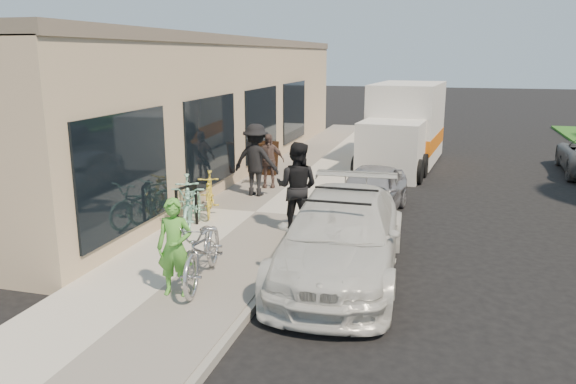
# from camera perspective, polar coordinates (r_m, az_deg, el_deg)

# --- Properties ---
(ground) EXTENTS (120.00, 120.00, 0.00)m
(ground) POSITION_cam_1_polar(r_m,az_deg,el_deg) (9.90, 2.10, -8.26)
(ground) COLOR black
(ground) RESTS_ON ground
(sidewalk) EXTENTS (3.00, 34.00, 0.15)m
(sidewalk) POSITION_cam_1_polar(r_m,az_deg,el_deg) (13.13, -3.31, -2.32)
(sidewalk) COLOR #B9B3A6
(sidewalk) RESTS_ON ground
(curb) EXTENTS (0.12, 34.00, 0.13)m
(curb) POSITION_cam_1_polar(r_m,az_deg,el_deg) (12.73, 3.31, -2.89)
(curb) COLOR gray
(curb) RESTS_ON ground
(storefront) EXTENTS (3.60, 20.00, 4.22)m
(storefront) POSITION_cam_1_polar(r_m,az_deg,el_deg) (18.51, -7.96, 8.73)
(storefront) COLOR tan
(storefront) RESTS_ON ground
(bike_rack) EXTENTS (0.23, 0.63, 0.91)m
(bike_rack) POSITION_cam_1_polar(r_m,az_deg,el_deg) (11.94, -10.27, -1.05)
(bike_rack) COLOR black
(bike_rack) RESTS_ON sidewalk
(sandwich_board) EXTENTS (0.61, 0.62, 0.99)m
(sandwich_board) POSITION_cam_1_polar(r_m,az_deg,el_deg) (17.03, -2.18, 3.43)
(sandwich_board) COLOR black
(sandwich_board) RESTS_ON sidewalk
(sedan_white) EXTENTS (2.21, 4.96, 1.45)m
(sedan_white) POSITION_cam_1_polar(r_m,az_deg,el_deg) (9.61, 5.43, -4.50)
(sedan_white) COLOR silver
(sedan_white) RESTS_ON ground
(sedan_silver) EXTENTS (1.70, 3.54, 1.17)m
(sedan_silver) POSITION_cam_1_polar(r_m,az_deg,el_deg) (13.36, 8.35, 0.09)
(sedan_silver) COLOR #A0A0A5
(sedan_silver) RESTS_ON ground
(moving_truck) EXTENTS (2.62, 5.80, 2.77)m
(moving_truck) POSITION_cam_1_polar(r_m,az_deg,el_deg) (19.56, 11.69, 6.20)
(moving_truck) COLOR silver
(moving_truck) RESTS_ON ground
(tandem_bike) EXTENTS (1.07, 2.18, 1.09)m
(tandem_bike) POSITION_cam_1_polar(r_m,az_deg,el_deg) (9.08, -8.60, -5.76)
(tandem_bike) COLOR #AEAEB0
(tandem_bike) RESTS_ON sidewalk
(woman_rider) EXTENTS (0.60, 0.45, 1.50)m
(woman_rider) POSITION_cam_1_polar(r_m,az_deg,el_deg) (8.62, -11.42, -5.53)
(woman_rider) COLOR #4FA135
(woman_rider) RESTS_ON sidewalk
(man_standing) EXTENTS (0.95, 0.76, 1.86)m
(man_standing) POSITION_cam_1_polar(r_m,az_deg,el_deg) (11.48, 0.90, 0.52)
(man_standing) COLOR black
(man_standing) RESTS_ON sidewalk
(cruiser_bike_a) EXTENTS (1.18, 1.74, 1.03)m
(cruiser_bike_a) POSITION_cam_1_polar(r_m,az_deg,el_deg) (12.30, -10.16, -0.79)
(cruiser_bike_a) COLOR #8BD0B8
(cruiser_bike_a) RESTS_ON sidewalk
(cruiser_bike_b) EXTENTS (1.12, 1.97, 0.98)m
(cruiser_bike_b) POSITION_cam_1_polar(r_m,az_deg,el_deg) (11.92, -9.64, -1.35)
(cruiser_bike_b) COLOR #8BD0B8
(cruiser_bike_b) RESTS_ON sidewalk
(cruiser_bike_c) EXTENTS (0.98, 1.65, 0.96)m
(cruiser_bike_c) POSITION_cam_1_polar(r_m,az_deg,el_deg) (12.93, -7.98, -0.15)
(cruiser_bike_c) COLOR gold
(cruiser_bike_c) RESTS_ON sidewalk
(bystander_a) EXTENTS (1.25, 0.79, 1.86)m
(bystander_a) POSITION_cam_1_polar(r_m,az_deg,el_deg) (14.46, -3.27, 3.27)
(bystander_a) COLOR black
(bystander_a) RESTS_ON sidewalk
(bystander_b) EXTENTS (0.94, 0.59, 1.48)m
(bystander_b) POSITION_cam_1_polar(r_m,az_deg,el_deg) (15.38, -2.02, 3.21)
(bystander_b) COLOR brown
(bystander_b) RESTS_ON sidewalk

